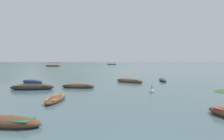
{
  "coord_description": "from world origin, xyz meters",
  "views": [
    {
      "loc": [
        -1.04,
        -5.13,
        3.0
      ],
      "look_at": [
        0.82,
        58.11,
        0.29
      ],
      "focal_mm": 31.92,
      "sensor_mm": 36.0,
      "label": 1
    }
  ],
  "objects": [
    {
      "name": "rowboat_7",
      "position": [
        -4.24,
        17.49,
        0.19
      ],
      "size": [
        3.96,
        1.74,
        0.61
      ],
      "color": "#4C3323",
      "rests_on": "ground"
    },
    {
      "name": "mountain_1",
      "position": [
        -990.72,
        2002.8,
        115.77
      ],
      "size": [
        995.49,
        995.49,
        231.53
      ],
      "primitive_type": "cone",
      "color": "#4C5B56",
      "rests_on": "ground"
    },
    {
      "name": "rowboat_9",
      "position": [
        2.3,
        23.38,
        0.22
      ],
      "size": [
        4.15,
        3.89,
        0.7
      ],
      "color": "brown",
      "rests_on": "ground"
    },
    {
      "name": "rowboat_0",
      "position": [
        7.61,
        24.94,
        0.17
      ],
      "size": [
        1.43,
        3.91,
        0.53
      ],
      "color": "navy",
      "rests_on": "ground"
    },
    {
      "name": "mooring_buoy",
      "position": [
        3.36,
        13.79,
        0.1
      ],
      "size": [
        0.45,
        0.45,
        0.84
      ],
      "color": "silver",
      "rests_on": "ground"
    },
    {
      "name": "weed_patch_1",
      "position": [
        10.59,
        14.26,
        0.0
      ],
      "size": [
        3.02,
        3.49,
        0.14
      ],
      "primitive_type": "ellipsoid",
      "rotation": [
        0.0,
        0.0,
        0.98
      ],
      "color": "#2D5628",
      "rests_on": "ground"
    },
    {
      "name": "rowboat_5",
      "position": [
        -4.84,
        9.82,
        0.16
      ],
      "size": [
        1.32,
        3.64,
        0.51
      ],
      "color": "brown",
      "rests_on": "ground"
    },
    {
      "name": "weed_patch_4",
      "position": [
        3.69,
        23.47,
        0.0
      ],
      "size": [
        3.28,
        3.15,
        0.14
      ],
      "primitive_type": "ellipsoid",
      "rotation": [
        0.0,
        0.0,
        0.25
      ],
      "color": "#477033",
      "rests_on": "ground"
    },
    {
      "name": "mountain_2",
      "position": [
        -294.51,
        2248.2,
        201.14
      ],
      "size": [
        1388.6,
        1388.6,
        402.28
      ],
      "primitive_type": "cone",
      "color": "slate",
      "rests_on": "ground"
    },
    {
      "name": "rowboat_4",
      "position": [
        -11.25,
        22.61,
        0.19
      ],
      "size": [
        3.93,
        3.07,
        0.61
      ],
      "color": "navy",
      "rests_on": "ground"
    },
    {
      "name": "rowboat_2",
      "position": [
        -5.73,
        4.2,
        0.17
      ],
      "size": [
        3.76,
        1.88,
        0.55
      ],
      "color": "brown",
      "rests_on": "ground"
    },
    {
      "name": "ferry_0",
      "position": [
        -33.43,
        117.17,
        0.45
      ],
      "size": [
        8.33,
        4.71,
        2.54
      ],
      "color": "brown",
      "rests_on": "ground"
    },
    {
      "name": "rowboat_1",
      "position": [
        -8.97,
        16.35,
        0.24
      ],
      "size": [
        4.65,
        1.74,
        0.78
      ],
      "color": "#2D2826",
      "rests_on": "ground"
    },
    {
      "name": "ferry_1",
      "position": [
        4.21,
        185.2,
        0.45
      ],
      "size": [
        8.35,
        4.3,
        2.54
      ],
      "color": "navy",
      "rests_on": "ground"
    },
    {
      "name": "ground_plane",
      "position": [
        0.0,
        1500.0,
        0.0
      ],
      "size": [
        6000.0,
        6000.0,
        0.0
      ],
      "primitive_type": "plane",
      "color": "#476066"
    }
  ]
}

